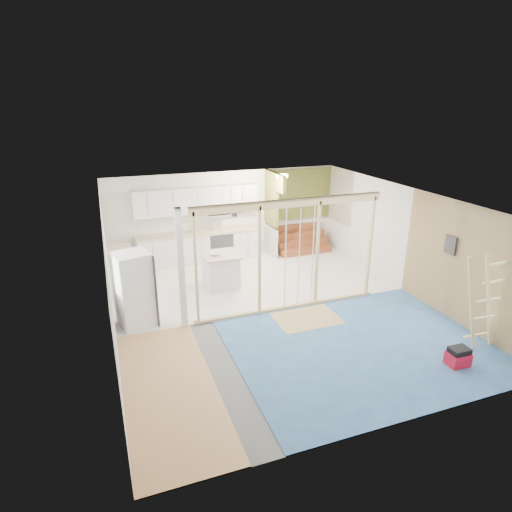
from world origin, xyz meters
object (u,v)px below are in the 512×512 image
object	(u,v)px
toolbox	(458,357)
island	(221,270)
fridge	(135,290)
ladder	(482,302)

from	to	relation	value
toolbox	island	bearing A→B (deg)	124.30
island	toolbox	distance (m)	5.78
fridge	ladder	xyz separation A→B (m)	(6.10, -3.18, 0.16)
island	fridge	bearing A→B (deg)	-148.86
fridge	island	distance (m)	2.63
island	toolbox	size ratio (longest dim) A/B	2.29
fridge	toolbox	size ratio (longest dim) A/B	4.10
ladder	toolbox	bearing A→B (deg)	-134.41
fridge	toolbox	bearing A→B (deg)	-48.81
island	ladder	distance (m)	5.96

